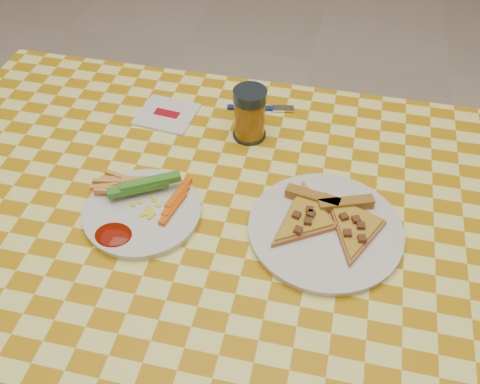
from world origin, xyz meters
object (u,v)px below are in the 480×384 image
(table, at_px, (226,248))
(plate_left, at_px, (143,213))
(plate_right, at_px, (325,231))
(drink_glass, at_px, (250,114))

(table, xyz_separation_m, plate_left, (-0.15, -0.02, 0.08))
(table, relative_size, plate_right, 4.91)
(plate_left, distance_m, drink_glass, 0.30)
(table, bearing_deg, plate_right, 4.57)
(table, bearing_deg, plate_left, -173.59)
(drink_glass, bearing_deg, table, -88.09)
(table, height_order, plate_left, plate_left)
(table, height_order, drink_glass, drink_glass)
(plate_right, relative_size, drink_glass, 2.35)
(plate_left, relative_size, drink_glass, 1.84)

